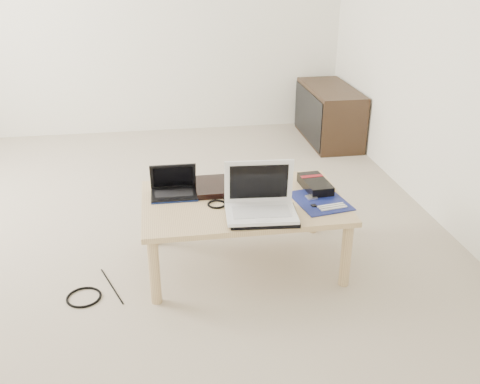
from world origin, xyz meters
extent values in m
plane|color=beige|center=(0.00, 0.00, 0.00)|extent=(4.00, 4.00, 0.00)
cube|color=white|center=(0.00, -2.05, 1.30)|extent=(4.00, 0.10, 2.60)
cube|color=white|center=(2.05, 0.00, 1.30)|extent=(0.10, 4.00, 2.60)
cube|color=#D4B780|center=(0.64, -0.55, 0.39)|extent=(1.10, 0.70, 0.03)
cylinder|color=#D4B780|center=(0.14, -0.85, 0.18)|extent=(0.06, 0.06, 0.37)
cylinder|color=#D4B780|center=(1.14, -0.85, 0.18)|extent=(0.06, 0.06, 0.37)
cylinder|color=#D4B780|center=(0.14, -0.25, 0.18)|extent=(0.06, 0.06, 0.37)
cylinder|color=#D4B780|center=(1.14, -0.25, 0.18)|extent=(0.06, 0.06, 0.37)
cube|color=#372516|center=(1.78, 1.45, 0.25)|extent=(0.40, 0.90, 0.50)
cube|color=black|center=(1.58, 1.45, 0.25)|extent=(0.02, 0.86, 0.44)
cube|color=black|center=(0.56, -0.38, 0.42)|extent=(0.33, 0.28, 0.03)
cube|color=black|center=(0.27, -0.44, 0.41)|extent=(0.26, 0.18, 0.02)
cube|color=black|center=(0.27, -0.44, 0.42)|extent=(0.21, 0.10, 0.00)
cube|color=black|center=(0.27, -0.50, 0.42)|extent=(0.06, 0.03, 0.00)
cube|color=black|center=(0.27, -0.38, 0.50)|extent=(0.26, 0.07, 0.16)
cube|color=black|center=(0.27, -0.39, 0.49)|extent=(0.22, 0.06, 0.13)
cube|color=#0D1C4D|center=(0.27, -0.52, 0.40)|extent=(0.25, 0.01, 0.01)
cube|color=black|center=(0.68, -0.57, 0.41)|extent=(0.29, 0.24, 0.01)
cube|color=white|center=(0.68, -0.57, 0.41)|extent=(0.23, 0.19, 0.00)
cube|color=#BABABF|center=(0.81, -0.44, 0.41)|extent=(0.10, 0.24, 0.02)
cube|color=#A6A5AB|center=(0.81, -0.44, 0.42)|extent=(0.08, 0.20, 0.00)
cube|color=black|center=(0.71, -0.77, 0.41)|extent=(0.37, 0.28, 0.02)
cube|color=white|center=(0.70, -0.77, 0.43)|extent=(0.37, 0.27, 0.02)
cube|color=silver|center=(0.70, -0.78, 0.44)|extent=(0.30, 0.16, 0.00)
cube|color=white|center=(0.69, -0.87, 0.44)|extent=(0.08, 0.04, 0.00)
cube|color=white|center=(0.70, -0.67, 0.56)|extent=(0.36, 0.06, 0.24)
cube|color=black|center=(0.70, -0.67, 0.56)|extent=(0.30, 0.05, 0.19)
cube|color=#0B164B|center=(1.05, -0.63, 0.40)|extent=(0.31, 0.36, 0.01)
cube|color=#BABABF|center=(1.01, -0.59, 0.41)|extent=(0.06, 0.06, 0.01)
cube|color=yellow|center=(1.11, -0.52, 0.41)|extent=(0.11, 0.03, 0.01)
cube|color=yellow|center=(1.12, -0.54, 0.41)|extent=(0.11, 0.03, 0.01)
cube|color=silver|center=(1.09, -0.70, 0.41)|extent=(0.15, 0.04, 0.01)
cube|color=silver|center=(1.09, -0.72, 0.41)|extent=(0.15, 0.04, 0.01)
cube|color=silver|center=(1.10, -0.74, 0.41)|extent=(0.15, 0.04, 0.01)
cube|color=black|center=(1.00, -0.70, 0.41)|extent=(0.03, 0.03, 0.01)
cube|color=black|center=(1.07, -0.47, 0.43)|extent=(0.15, 0.27, 0.06)
cube|color=maroon|center=(1.07, -0.41, 0.46)|extent=(0.13, 0.04, 0.00)
torus|color=black|center=(0.49, -0.59, 0.41)|extent=(0.12, 0.12, 0.01)
torus|color=black|center=(-0.23, -0.76, 0.01)|extent=(0.19, 0.19, 0.01)
cylinder|color=black|center=(-0.09, -0.68, 0.00)|extent=(0.14, 0.35, 0.01)
camera|label=1|loc=(0.21, -3.15, 1.66)|focal=40.00mm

